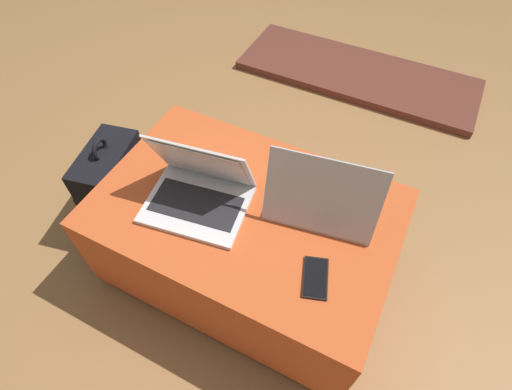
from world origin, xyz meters
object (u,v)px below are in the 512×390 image
Objects in this scene: laptop_near at (199,190)px; backpack at (114,186)px; laptop_far at (322,199)px; cell_phone at (316,278)px.

backpack is at bearing 166.38° from laptop_near.
laptop_far is (0.37, 0.14, 0.00)m from laptop_near.
backpack is (-0.92, 0.14, -0.24)m from cell_phone.
cell_phone is at bearing -20.81° from laptop_near.
backpack is at bearing -26.75° from cell_phone.
laptop_near is at bearing 12.21° from laptop_far.
laptop_far is 0.90m from backpack.
laptop_near is at bearing 72.98° from backpack.
cell_phone is 0.32× the size of backpack.
laptop_near is 0.39m from laptop_far.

